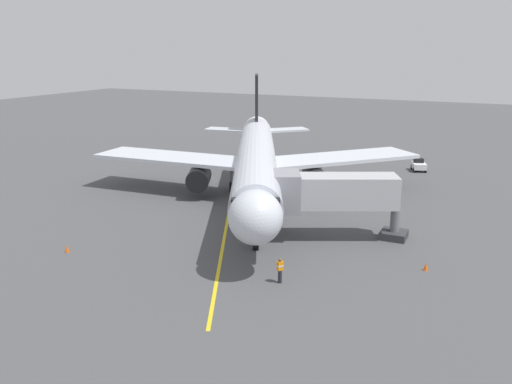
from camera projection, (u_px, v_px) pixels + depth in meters
name	position (u px, v px, depth m)	size (l,w,h in m)	color
ground_plane	(245.00, 197.00, 54.08)	(220.00, 220.00, 0.00)	#4C4C4F
apron_lead_in_line	(228.00, 217.00, 47.86)	(0.24, 40.00, 0.01)	yellow
airplane	(256.00, 160.00, 52.31)	(31.83, 37.93, 11.50)	silver
jet_bridge	(325.00, 193.00, 41.48)	(11.10, 7.02, 5.40)	#B7B7BC
ground_crew_marshaller	(280.00, 270.00, 34.23)	(0.43, 0.47, 1.71)	#23232D
tug_near_nose	(419.00, 165.00, 65.33)	(2.20, 2.67, 1.50)	white
safety_cone_nose_left	(426.00, 267.00, 36.30)	(0.32, 0.32, 0.55)	#F2590F
safety_cone_nose_right	(67.00, 249.00, 39.51)	(0.32, 0.32, 0.55)	#F2590F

